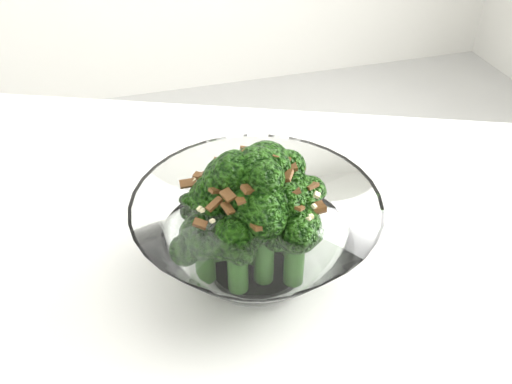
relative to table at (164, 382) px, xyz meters
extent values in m
cube|color=white|center=(0.00, 0.00, 0.05)|extent=(1.42, 1.20, 0.04)
cylinder|color=white|center=(0.10, 0.05, 0.07)|extent=(0.09, 0.09, 0.01)
cylinder|color=#275917|center=(0.10, 0.05, 0.12)|extent=(0.02, 0.02, 0.09)
sphere|color=#235710|center=(0.10, 0.05, 0.18)|extent=(0.05, 0.05, 0.05)
cylinder|color=#275917|center=(0.12, 0.07, 0.12)|extent=(0.02, 0.02, 0.08)
sphere|color=#235710|center=(0.12, 0.07, 0.17)|extent=(0.05, 0.05, 0.05)
cylinder|color=#275917|center=(0.08, 0.06, 0.12)|extent=(0.02, 0.02, 0.08)
sphere|color=#235710|center=(0.08, 0.06, 0.17)|extent=(0.05, 0.05, 0.05)
cylinder|color=#275917|center=(0.10, 0.03, 0.12)|extent=(0.02, 0.02, 0.07)
sphere|color=#235710|center=(0.10, 0.03, 0.16)|extent=(0.05, 0.05, 0.05)
cylinder|color=#275917|center=(0.14, 0.05, 0.11)|extent=(0.02, 0.02, 0.06)
sphere|color=#235710|center=(0.14, 0.05, 0.15)|extent=(0.04, 0.04, 0.04)
cylinder|color=#275917|center=(0.07, 0.07, 0.11)|extent=(0.02, 0.02, 0.06)
sphere|color=#235710|center=(0.07, 0.07, 0.15)|extent=(0.05, 0.05, 0.05)
cylinder|color=#275917|center=(0.13, 0.02, 0.11)|extent=(0.02, 0.02, 0.05)
sphere|color=#235710|center=(0.13, 0.02, 0.14)|extent=(0.04, 0.04, 0.04)
cylinder|color=#275917|center=(0.08, 0.02, 0.10)|extent=(0.02, 0.02, 0.05)
sphere|color=#235710|center=(0.08, 0.02, 0.14)|extent=(0.04, 0.04, 0.04)
cylinder|color=#275917|center=(0.15, 0.08, 0.10)|extent=(0.02, 0.02, 0.04)
sphere|color=#235710|center=(0.15, 0.08, 0.13)|extent=(0.04, 0.04, 0.04)
cylinder|color=#275917|center=(0.05, 0.04, 0.10)|extent=(0.02, 0.02, 0.04)
sphere|color=#235710|center=(0.05, 0.04, 0.13)|extent=(0.04, 0.04, 0.04)
cylinder|color=#275917|center=(0.11, 0.10, 0.10)|extent=(0.02, 0.02, 0.04)
sphere|color=#235710|center=(0.11, 0.10, 0.13)|extent=(0.04, 0.04, 0.04)
cylinder|color=#275917|center=(0.11, 0.08, 0.10)|extent=(0.02, 0.02, 0.04)
sphere|color=#235710|center=(0.11, 0.08, 0.13)|extent=(0.04, 0.04, 0.04)
cube|color=brown|center=(0.10, 0.05, 0.20)|extent=(0.02, 0.02, 0.01)
cube|color=brown|center=(0.05, 0.08, 0.16)|extent=(0.02, 0.01, 0.01)
cube|color=brown|center=(0.07, 0.03, 0.18)|extent=(0.01, 0.01, 0.01)
cube|color=brown|center=(0.09, 0.03, 0.18)|extent=(0.01, 0.01, 0.01)
cube|color=brown|center=(0.07, 0.05, 0.18)|extent=(0.01, 0.01, 0.01)
cube|color=brown|center=(0.14, 0.06, 0.18)|extent=(0.01, 0.01, 0.01)
cube|color=brown|center=(0.09, 0.01, 0.16)|extent=(0.01, 0.01, 0.01)
cube|color=brown|center=(0.07, 0.08, 0.17)|extent=(0.01, 0.02, 0.01)
cube|color=brown|center=(0.10, 0.07, 0.19)|extent=(0.01, 0.01, 0.01)
cube|color=brown|center=(0.13, 0.02, 0.18)|extent=(0.01, 0.01, 0.01)
cube|color=brown|center=(0.13, 0.06, 0.18)|extent=(0.01, 0.02, 0.01)
cube|color=brown|center=(0.15, 0.06, 0.17)|extent=(0.01, 0.01, 0.01)
cube|color=brown|center=(0.12, 0.09, 0.18)|extent=(0.01, 0.02, 0.01)
cube|color=brown|center=(0.13, 0.02, 0.17)|extent=(0.01, 0.02, 0.00)
cube|color=brown|center=(0.14, 0.07, 0.17)|extent=(0.01, 0.01, 0.00)
cube|color=brown|center=(0.10, 0.07, 0.19)|extent=(0.01, 0.01, 0.01)
cube|color=brown|center=(0.13, 0.09, 0.17)|extent=(0.02, 0.01, 0.01)
cube|color=brown|center=(0.15, 0.04, 0.16)|extent=(0.02, 0.01, 0.01)
cube|color=brown|center=(0.15, 0.02, 0.16)|extent=(0.01, 0.01, 0.01)
cube|color=brown|center=(0.08, 0.08, 0.18)|extent=(0.01, 0.01, 0.01)
cube|color=brown|center=(0.14, 0.09, 0.17)|extent=(0.01, 0.01, 0.01)
cube|color=brown|center=(0.11, 0.10, 0.16)|extent=(0.02, 0.01, 0.01)
cube|color=brown|center=(0.10, 0.04, 0.19)|extent=(0.01, 0.01, 0.00)
cube|color=brown|center=(0.15, 0.08, 0.16)|extent=(0.02, 0.01, 0.01)
cube|color=brown|center=(0.12, 0.11, 0.16)|extent=(0.01, 0.02, 0.00)
cube|color=brown|center=(0.07, 0.02, 0.17)|extent=(0.01, 0.01, 0.01)
cube|color=brown|center=(0.06, 0.09, 0.16)|extent=(0.01, 0.01, 0.00)
cube|color=brown|center=(0.06, 0.03, 0.17)|extent=(0.02, 0.01, 0.01)
cube|color=brown|center=(0.08, 0.02, 0.18)|extent=(0.01, 0.01, 0.01)
cube|color=brown|center=(0.13, 0.04, 0.19)|extent=(0.01, 0.02, 0.01)
cube|color=brown|center=(0.15, 0.02, 0.16)|extent=(0.01, 0.01, 0.01)
cube|color=brown|center=(0.10, 0.06, 0.19)|extent=(0.02, 0.02, 0.01)
cube|color=brown|center=(0.12, 0.05, 0.20)|extent=(0.02, 0.01, 0.01)
cube|color=brown|center=(0.13, 0.08, 0.18)|extent=(0.01, 0.01, 0.01)
cube|color=brown|center=(0.05, 0.03, 0.16)|extent=(0.01, 0.01, 0.01)
cube|color=brown|center=(0.07, 0.06, 0.17)|extent=(0.02, 0.02, 0.01)
cube|color=beige|center=(0.13, 0.01, 0.16)|extent=(0.01, 0.01, 0.00)
cube|color=beige|center=(0.15, 0.03, 0.17)|extent=(0.01, 0.01, 0.01)
cube|color=beige|center=(0.10, 0.03, 0.19)|extent=(0.00, 0.01, 0.00)
cube|color=beige|center=(0.14, 0.02, 0.16)|extent=(0.01, 0.01, 0.00)
cube|color=beige|center=(0.05, 0.04, 0.16)|extent=(0.01, 0.01, 0.01)
cube|color=beige|center=(0.14, 0.01, 0.16)|extent=(0.00, 0.01, 0.00)
cube|color=beige|center=(0.05, 0.03, 0.17)|extent=(0.01, 0.01, 0.00)
cube|color=beige|center=(0.06, 0.02, 0.16)|extent=(0.01, 0.01, 0.00)
cube|color=beige|center=(0.09, 0.06, 0.19)|extent=(0.01, 0.01, 0.00)
cube|color=beige|center=(0.12, 0.03, 0.19)|extent=(0.01, 0.01, 0.01)
cube|color=beige|center=(0.11, 0.03, 0.19)|extent=(0.00, 0.01, 0.00)
cube|color=beige|center=(0.11, 0.10, 0.16)|extent=(0.01, 0.01, 0.00)
cube|color=beige|center=(0.12, 0.04, 0.19)|extent=(0.01, 0.01, 0.00)
cube|color=beige|center=(0.06, 0.07, 0.17)|extent=(0.00, 0.00, 0.00)
cube|color=beige|center=(0.10, 0.10, 0.17)|extent=(0.00, 0.00, 0.00)
cube|color=beige|center=(0.13, 0.06, 0.18)|extent=(0.00, 0.00, 0.00)
cube|color=beige|center=(0.11, 0.02, 0.18)|extent=(0.01, 0.01, 0.00)
cube|color=beige|center=(0.11, 0.08, 0.18)|extent=(0.00, 0.00, 0.00)
cube|color=beige|center=(0.08, 0.04, 0.19)|extent=(0.01, 0.01, 0.00)
cube|color=beige|center=(0.11, 0.08, 0.18)|extent=(0.00, 0.00, 0.00)
cube|color=beige|center=(0.10, 0.07, 0.19)|extent=(0.01, 0.01, 0.01)
cube|color=beige|center=(0.08, 0.10, 0.16)|extent=(0.01, 0.01, 0.00)
cube|color=beige|center=(0.07, 0.08, 0.16)|extent=(0.01, 0.01, 0.00)
cube|color=beige|center=(0.12, 0.06, 0.19)|extent=(0.01, 0.01, 0.01)
cube|color=beige|center=(0.14, 0.09, 0.16)|extent=(0.00, 0.00, 0.00)
cube|color=beige|center=(0.06, 0.09, 0.16)|extent=(0.01, 0.00, 0.00)
cube|color=beige|center=(0.13, 0.02, 0.18)|extent=(0.01, 0.01, 0.00)
cube|color=beige|center=(0.09, 0.08, 0.18)|extent=(0.00, 0.00, 0.00)
cube|color=beige|center=(0.09, 0.07, 0.19)|extent=(0.00, 0.01, 0.00)
cube|color=beige|center=(0.12, 0.10, 0.16)|extent=(0.01, 0.01, 0.01)
camera|label=1|loc=(0.00, -0.32, 0.46)|focal=40.00mm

